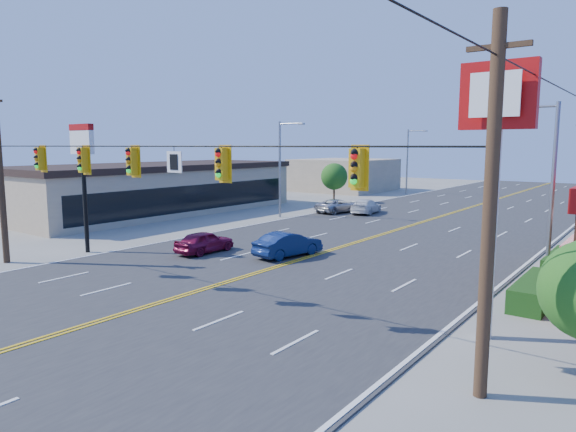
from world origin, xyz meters
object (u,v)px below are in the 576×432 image
Objects in this scene: car_magenta at (205,243)px; car_white at (366,207)px; kfc_pylon at (496,145)px; car_blue at (288,245)px; pizza_hut_sign at (83,161)px; signal_span at (151,177)px; car_silver at (337,206)px.

car_white is (-0.74, 20.43, 0.01)m from car_magenta.
car_blue is at bearing 154.54° from kfc_pylon.
car_white is (-17.10, 24.14, -5.41)m from kfc_pylon.
pizza_hut_sign is at bearing 180.00° from kfc_pylon.
pizza_hut_sign is at bearing 33.77° from car_magenta.
kfc_pylon is 2.34× the size of car_magenta.
car_blue reaches higher than car_white.
signal_span is at bearing 124.63° from car_magenta.
car_magenta is 0.83× the size of car_white.
car_silver is at bearing 83.63° from pizza_hut_sign.
signal_span is at bearing 116.82° from car_silver.
signal_span is 3.55× the size of pizza_hut_sign.
car_white reaches higher than car_silver.
car_white is 1.00× the size of car_silver.
car_white is at bearing -64.13° from car_blue.
car_white is at bearing 101.99° from signal_span.
car_blue is (9.98, 5.72, -4.52)m from pizza_hut_sign.
car_white is (-5.08, 18.42, -0.03)m from car_blue.
kfc_pylon is at bearing 139.86° from car_silver.
car_magenta reaches higher than car_silver.
kfc_pylon is 14.36m from car_blue.
pizza_hut_sign is 8.15m from car_magenta.
car_magenta is 4.79m from car_blue.
car_blue is (4.34, 2.01, 0.05)m from car_magenta.
signal_span is 11.60m from pizza_hut_sign.
signal_span is 10.64m from car_blue.
car_blue is at bearing 95.29° from signal_span.
kfc_pylon reaches higher than pizza_hut_sign.
pizza_hut_sign is (-22.00, 0.00, -0.86)m from kfc_pylon.
car_white reaches higher than car_magenta.
pizza_hut_sign is at bearing 68.49° from car_white.
signal_span is 11.87m from kfc_pylon.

